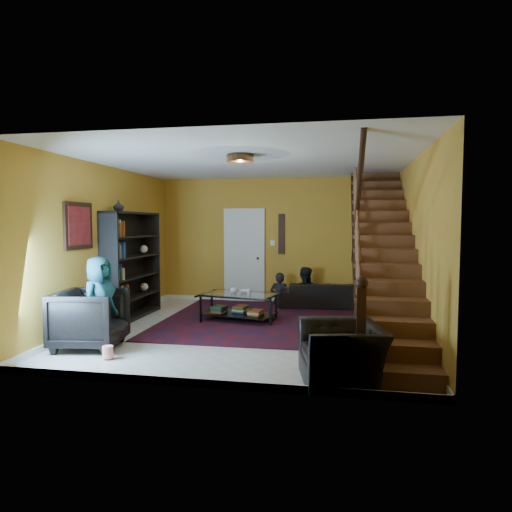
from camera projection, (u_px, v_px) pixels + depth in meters
The scene contains 21 objects.
floor at pixel (251, 330), 7.65m from camera, with size 5.50×5.50×0.00m, color beige.
room at pixel (199, 310), 9.20m from camera, with size 5.50×5.50×5.50m.
staircase at pixel (383, 248), 7.16m from camera, with size 0.95×5.02×3.18m.
bookshelf at pixel (133, 267), 8.62m from camera, with size 0.35×1.80×2.00m.
door at pixel (244, 257), 10.38m from camera, with size 0.82×0.05×2.05m, color silver.
framed_picture at pixel (78, 226), 7.12m from camera, with size 0.04×0.74×0.74m, color maroon.
wall_hanging at pixel (281, 234), 10.19m from camera, with size 0.14×0.03×0.90m, color black.
ceiling_fixture at pixel (240, 158), 6.67m from camera, with size 0.40×0.40×0.10m, color #3F2814.
rug at pixel (261, 319), 8.52m from camera, with size 3.49×3.99×0.02m, color #3E0B12.
sofa at pixel (323, 295), 9.68m from camera, with size 1.84×0.72×0.54m, color black.
armchair_left at pixel (90, 319), 6.53m from camera, with size 0.90×0.93×0.84m, color black.
armchair_right at pixel (342, 353), 5.15m from camera, with size 1.00×0.87×0.65m, color black.
person_adult_a at pixel (280, 299), 9.91m from camera, with size 0.43×0.28×1.18m, color black.
person_adult_b at pixel (304, 297), 9.81m from camera, with size 0.63×0.49×1.30m, color black.
person_child at pixel (99, 302), 6.58m from camera, with size 0.64×0.42×1.32m, color #194F62.
coffee_table at pixel (239, 305), 8.35m from camera, with size 1.45×1.03×0.50m.
cup_a at pixel (234, 290), 8.43m from camera, with size 0.12×0.12×0.10m, color #999999.
cup_b at pixel (249, 291), 8.34m from camera, with size 0.09×0.09×0.09m, color #999999.
bowl at pixel (245, 292), 8.42m from camera, with size 0.22×0.22×0.05m, color #999999.
vase at pixel (119, 206), 8.05m from camera, with size 0.18×0.18×0.19m, color #999999.
popcorn_bucket at pixel (108, 352), 5.99m from camera, with size 0.14×0.14×0.16m, color red.
Camera 1 is at (1.49, -7.40, 1.79)m, focal length 32.00 mm.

